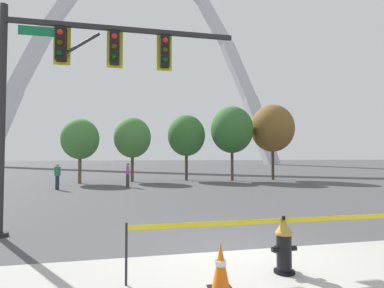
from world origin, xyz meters
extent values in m
plane|color=#474749|center=(0.00, 0.00, 0.00)|extent=(240.00, 240.00, 0.00)
cylinder|color=black|center=(0.46, -1.44, 0.03)|extent=(0.36, 0.36, 0.05)
cylinder|color=black|center=(0.46, -1.44, 0.36)|extent=(0.26, 0.26, 0.62)
cylinder|color=#A8842D|center=(0.46, -1.44, 0.69)|extent=(0.30, 0.30, 0.04)
cone|color=#A8842D|center=(0.46, -1.44, 0.82)|extent=(0.30, 0.30, 0.22)
cylinder|color=black|center=(0.46, -1.44, 0.96)|extent=(0.06, 0.06, 0.06)
cylinder|color=black|center=(0.28, -1.44, 0.42)|extent=(0.10, 0.09, 0.09)
cylinder|color=black|center=(0.64, -1.44, 0.42)|extent=(0.10, 0.09, 0.09)
cylinder|color=black|center=(0.46, -1.24, 0.33)|extent=(0.13, 0.14, 0.13)
cylinder|color=black|center=(0.46, -1.16, 0.33)|extent=(0.15, 0.03, 0.15)
cylinder|color=#232326|center=(-2.24, -1.41, 0.49)|extent=(0.04, 0.04, 0.99)
cube|color=yellow|center=(0.26, -1.41, 0.91)|extent=(5.02, 0.02, 0.08)
cone|color=orange|center=(-0.83, -1.87, 0.38)|extent=(0.28, 0.28, 0.70)
cylinder|color=white|center=(-0.83, -1.87, 0.42)|extent=(0.17, 0.17, 0.08)
cylinder|color=#232326|center=(-5.44, 2.17, 3.00)|extent=(0.18, 0.18, 6.00)
cube|color=#232326|center=(-2.34, 2.17, 5.60)|extent=(6.20, 0.12, 0.12)
cylinder|color=#232326|center=(-3.58, 2.17, 5.05)|extent=(1.11, 0.08, 0.81)
cube|color=black|center=(-4.04, 2.17, 5.05)|extent=(0.26, 0.24, 0.90)
cube|color=gold|center=(-4.04, 2.31, 5.05)|extent=(0.44, 0.03, 1.04)
sphere|color=red|center=(-4.04, 2.04, 5.33)|extent=(0.16, 0.16, 0.16)
sphere|color=#392706|center=(-4.04, 2.04, 5.05)|extent=(0.16, 0.16, 0.16)
sphere|color=black|center=(-4.04, 2.04, 4.77)|extent=(0.16, 0.16, 0.16)
cube|color=black|center=(-2.64, 2.17, 5.05)|extent=(0.26, 0.24, 0.90)
cube|color=gold|center=(-2.64, 2.31, 5.05)|extent=(0.44, 0.03, 1.04)
sphere|color=red|center=(-2.64, 2.04, 5.33)|extent=(0.16, 0.16, 0.16)
sphere|color=#392706|center=(-2.64, 2.04, 5.05)|extent=(0.16, 0.16, 0.16)
sphere|color=black|center=(-2.64, 2.04, 4.77)|extent=(0.16, 0.16, 0.16)
cube|color=black|center=(-1.24, 2.17, 5.05)|extent=(0.26, 0.24, 0.90)
cube|color=gold|center=(-1.24, 2.31, 5.05)|extent=(0.44, 0.03, 1.04)
sphere|color=red|center=(-1.24, 2.04, 5.33)|extent=(0.16, 0.16, 0.16)
sphere|color=#392706|center=(-1.24, 2.04, 5.05)|extent=(0.16, 0.16, 0.16)
sphere|color=black|center=(-1.24, 2.04, 4.77)|extent=(0.16, 0.16, 0.16)
cube|color=#0F6638|center=(-4.64, 2.15, 5.35)|extent=(0.90, 0.04, 0.24)
cube|color=silver|center=(-21.55, 57.21, 20.93)|extent=(7.68, 2.46, 13.06)
cube|color=silver|center=(-16.16, 57.21, 31.39)|extent=(7.30, 2.17, 10.17)
cube|color=silver|center=(16.16, 57.21, 31.39)|extent=(7.30, 2.17, 10.17)
cube|color=silver|center=(21.55, 57.21, 20.93)|extent=(7.68, 2.46, 13.06)
cube|color=silver|center=(26.94, 57.21, 7.47)|extent=(8.01, 2.75, 15.98)
cylinder|color=brown|center=(-5.84, 17.08, 1.03)|extent=(0.24, 0.24, 2.05)
ellipsoid|color=#427A38|center=(-5.84, 17.08, 3.29)|extent=(2.74, 2.74, 3.01)
cylinder|color=brown|center=(-2.04, 17.75, 1.08)|extent=(0.24, 0.24, 2.17)
ellipsoid|color=#427A38|center=(-2.04, 17.75, 3.47)|extent=(2.89, 2.89, 3.18)
cylinder|color=#473323|center=(2.36, 18.09, 1.16)|extent=(0.24, 0.24, 2.32)
ellipsoid|color=#336B2D|center=(2.36, 18.09, 3.71)|extent=(3.09, 3.09, 3.40)
cylinder|color=brown|center=(5.98, 17.09, 1.31)|extent=(0.24, 0.24, 2.61)
ellipsoid|color=#336B2D|center=(5.98, 17.09, 4.18)|extent=(3.48, 3.48, 3.83)
cylinder|color=#473323|center=(9.67, 17.27, 1.37)|extent=(0.24, 0.24, 2.74)
ellipsoid|color=brown|center=(9.67, 17.27, 4.39)|extent=(3.66, 3.66, 4.02)
cylinder|color=#232847|center=(-6.48, 13.00, 0.42)|extent=(0.22, 0.22, 0.84)
cube|color=#23754C|center=(-6.48, 13.00, 1.11)|extent=(0.38, 0.38, 0.54)
sphere|color=tan|center=(-6.48, 13.00, 1.49)|extent=(0.20, 0.20, 0.20)
cylinder|color=#38383D|center=(-2.35, 13.62, 0.42)|extent=(0.22, 0.22, 0.84)
cube|color=#995193|center=(-2.35, 13.62, 1.11)|extent=(0.21, 0.34, 0.54)
sphere|color=#936B4C|center=(-2.35, 13.62, 1.49)|extent=(0.20, 0.20, 0.20)
camera|label=1|loc=(-2.19, -6.33, 2.06)|focal=28.10mm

